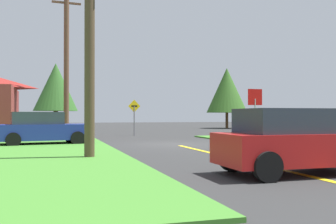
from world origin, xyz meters
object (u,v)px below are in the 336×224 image
object	(u,v)px
utility_pole_near	(90,48)
oak_tree_left	(56,87)
car_on_crossroad	(262,125)
parked_car_near_building	(42,129)
utility_pole_mid	(66,63)
stop_sign	(255,105)
direction_sign	(134,113)
pine_tree_center	(227,90)
car_behind_on_main_road	(293,142)

from	to	relation	value
utility_pole_near	oak_tree_left	distance (m)	25.48
car_on_crossroad	parked_car_near_building	distance (m)	14.37
car_on_crossroad	oak_tree_left	world-z (taller)	oak_tree_left
utility_pole_near	utility_pole_mid	bearing A→B (deg)	91.46
stop_sign	car_on_crossroad	world-z (taller)	stop_sign
direction_sign	stop_sign	bearing A→B (deg)	-66.67
utility_pole_mid	pine_tree_center	xyz separation A→B (m)	(17.95, 14.58, -0.51)
car_on_crossroad	utility_pole_near	distance (m)	16.25
utility_pole_mid	direction_sign	xyz separation A→B (m)	(4.77, 1.95, -3.17)
car_on_crossroad	direction_sign	world-z (taller)	direction_sign
utility_pole_mid	oak_tree_left	size ratio (longest dim) A/B	1.45
utility_pole_near	oak_tree_left	size ratio (longest dim) A/B	1.12
stop_sign	direction_sign	xyz separation A→B (m)	(-4.21, 9.76, -0.39)
parked_car_near_building	direction_sign	bearing A→B (deg)	42.99
utility_pole_near	direction_sign	world-z (taller)	utility_pole_near
car_on_crossroad	oak_tree_left	size ratio (longest dim) A/B	0.66
car_behind_on_main_road	car_on_crossroad	size ratio (longest dim) A/B	0.91
car_behind_on_main_road	oak_tree_left	size ratio (longest dim) A/B	0.60
stop_sign	utility_pole_near	size ratio (longest dim) A/B	0.39
stop_sign	parked_car_near_building	world-z (taller)	stop_sign
stop_sign	pine_tree_center	size ratio (longest dim) A/B	0.41
utility_pole_near	utility_pole_mid	distance (m)	12.34
stop_sign	parked_car_near_building	bearing A→B (deg)	-16.64
car_behind_on_main_road	parked_car_near_building	bearing A→B (deg)	117.46
oak_tree_left	pine_tree_center	bearing A→B (deg)	4.35
oak_tree_left	utility_pole_near	bearing A→B (deg)	-88.14
direction_sign	pine_tree_center	world-z (taller)	pine_tree_center
utility_pole_near	direction_sign	xyz separation A→B (m)	(4.46, 14.24, -2.09)
direction_sign	oak_tree_left	distance (m)	12.67
direction_sign	utility_pole_mid	bearing A→B (deg)	-157.80
stop_sign	direction_sign	size ratio (longest dim) A/B	1.09
oak_tree_left	pine_tree_center	world-z (taller)	pine_tree_center
car_on_crossroad	car_behind_on_main_road	bearing A→B (deg)	162.14
car_behind_on_main_road	direction_sign	bearing A→B (deg)	89.82
utility_pole_mid	oak_tree_left	distance (m)	13.20
parked_car_near_building	utility_pole_near	xyz separation A→B (m)	(1.63, -6.81, 2.89)
stop_sign	pine_tree_center	world-z (taller)	pine_tree_center
utility_pole_mid	pine_tree_center	size ratio (longest dim) A/B	1.38
car_on_crossroad	pine_tree_center	size ratio (longest dim) A/B	0.63
pine_tree_center	car_behind_on_main_road	bearing A→B (deg)	-112.50
car_on_crossroad	utility_pole_mid	size ratio (longest dim) A/B	0.46
oak_tree_left	parked_car_near_building	bearing A→B (deg)	-92.48
utility_pole_near	oak_tree_left	xyz separation A→B (m)	(-0.83, 25.46, 0.45)
utility_pole_near	stop_sign	bearing A→B (deg)	27.32
utility_pole_near	direction_sign	bearing A→B (deg)	72.61
stop_sign	car_behind_on_main_road	bearing A→B (deg)	62.03
oak_tree_left	car_on_crossroad	bearing A→B (deg)	-49.28
car_on_crossroad	oak_tree_left	xyz separation A→B (m)	(-13.16, 15.29, 3.34)
car_behind_on_main_road	car_on_crossroad	world-z (taller)	same
car_on_crossroad	parked_car_near_building	world-z (taller)	same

